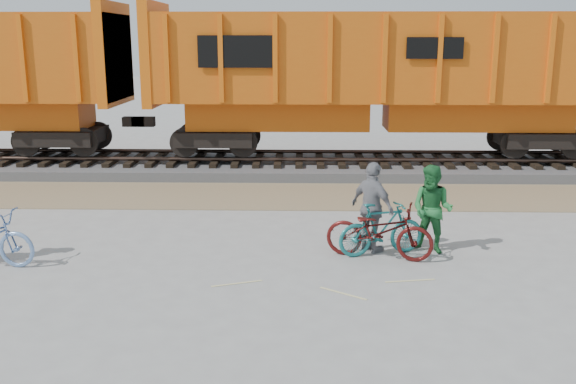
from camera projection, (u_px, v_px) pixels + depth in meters
name	position (u px, v px, depth m)	size (l,w,h in m)	color
ground	(296.00, 268.00, 11.77)	(120.00, 120.00, 0.00)	#9E9E99
gravel_strip	(298.00, 196.00, 17.11)	(120.00, 3.00, 0.02)	#8B7956
ballast_bed	(299.00, 165.00, 20.48)	(120.00, 4.00, 0.30)	slate
track	(299.00, 155.00, 20.40)	(120.00, 2.60, 0.24)	black
hopper_car_center	(378.00, 75.00, 19.76)	(14.00, 3.13, 4.65)	black
bicycle_teal	(381.00, 229.00, 12.37)	(0.49, 1.74, 1.05)	#1D7272
bicycle_maroon	(379.00, 231.00, 12.18)	(0.71, 2.05, 1.07)	#4C100F
person_man	(432.00, 209.00, 12.46)	(0.84, 0.66, 1.74)	#226D33
person_woman	(372.00, 207.00, 12.49)	(1.05, 0.44, 1.79)	gray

